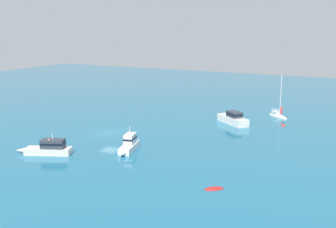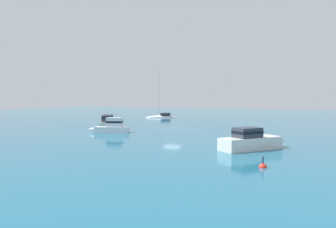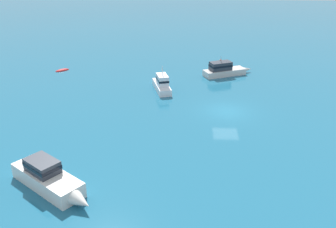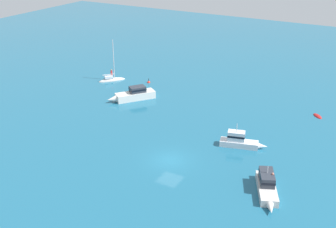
# 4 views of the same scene
# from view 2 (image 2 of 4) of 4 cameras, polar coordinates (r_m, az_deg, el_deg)

# --- Properties ---
(ground_plane) EXTENTS (160.00, 160.00, 0.00)m
(ground_plane) POSITION_cam_2_polar(r_m,az_deg,el_deg) (46.64, 0.67, -2.66)
(ground_plane) COLOR #1E607F
(cabin_cruiser) EXTENTS (2.50, 5.56, 2.90)m
(cabin_cruiser) POSITION_cam_2_polar(r_m,az_deg,el_deg) (43.26, -9.74, -2.18)
(cabin_cruiser) COLOR white
(cabin_cruiser) RESTS_ON ground
(powerboat) EXTENTS (6.71, 5.55, 1.94)m
(powerboat) POSITION_cam_2_polar(r_m,az_deg,el_deg) (30.22, 14.41, -4.47)
(powerboat) COLOR silver
(powerboat) RESTS_ON ground
(ketch) EXTENTS (5.51, 6.73, 10.86)m
(ketch) POSITION_cam_2_polar(r_m,az_deg,el_deg) (72.03, -1.07, -0.51)
(ketch) COLOR white
(ketch) RESTS_ON ground
(cabin_cruiser_1) EXTENTS (6.46, 3.76, 2.48)m
(cabin_cruiser_1) POSITION_cam_2_polar(r_m,az_deg,el_deg) (52.52, -10.27, -1.27)
(cabin_cruiser_1) COLOR silver
(cabin_cruiser_1) RESTS_ON ground
(channel_buoy) EXTENTS (0.53, 0.53, 0.99)m
(channel_buoy) POSITION_cam_2_polar(r_m,az_deg,el_deg) (22.86, 16.02, -8.83)
(channel_buoy) COLOR red
(channel_buoy) RESTS_ON ground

